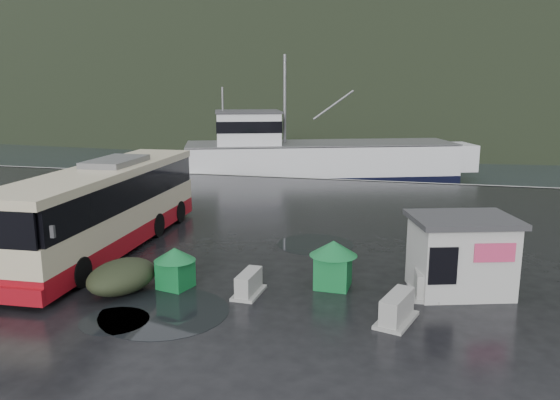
% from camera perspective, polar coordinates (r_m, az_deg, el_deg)
% --- Properties ---
extents(ground, '(160.00, 160.00, 0.00)m').
position_cam_1_polar(ground, '(20.73, -9.75, -6.77)').
color(ground, black).
rests_on(ground, ground).
extents(harbor_water, '(300.00, 180.00, 0.02)m').
position_cam_1_polar(harbor_water, '(128.40, 10.08, 8.85)').
color(harbor_water, black).
rests_on(harbor_water, ground).
extents(quay_edge, '(160.00, 0.60, 1.50)m').
position_cam_1_polar(quay_edge, '(39.36, 1.73, 2.32)').
color(quay_edge, '#999993').
rests_on(quay_edge, ground).
extents(headland, '(780.00, 540.00, 570.00)m').
position_cam_1_polar(headland, '(268.08, 14.18, 10.21)').
color(headland, black).
rests_on(headland, ground).
extents(coach_bus, '(3.77, 12.91, 3.62)m').
position_cam_1_polar(coach_bus, '(23.54, -17.46, -4.88)').
color(coach_bus, beige).
rests_on(coach_bus, ground).
extents(white_van, '(2.82, 6.05, 2.43)m').
position_cam_1_polar(white_van, '(25.14, -22.54, -4.18)').
color(white_van, silver).
rests_on(white_van, ground).
extents(waste_bin_left, '(1.19, 1.19, 1.38)m').
position_cam_1_polar(waste_bin_left, '(18.64, -10.81, -8.98)').
color(waste_bin_left, '#126A31').
rests_on(waste_bin_left, ground).
extents(waste_bin_right, '(1.20, 1.20, 1.59)m').
position_cam_1_polar(waste_bin_right, '(18.48, 5.52, -9.00)').
color(waste_bin_right, '#126A31').
rests_on(waste_bin_right, ground).
extents(dome_tent, '(2.30, 2.90, 1.03)m').
position_cam_1_polar(dome_tent, '(18.73, -16.09, -9.15)').
color(dome_tent, '#262D1B').
rests_on(dome_tent, ground).
extents(ticket_kiosk, '(3.78, 3.26, 2.51)m').
position_cam_1_polar(ticket_kiosk, '(18.91, 18.11, -9.07)').
color(ticket_kiosk, '#BABAB5').
rests_on(ticket_kiosk, ground).
extents(jersey_barrier_a, '(0.82, 1.53, 0.75)m').
position_cam_1_polar(jersey_barrier_a, '(17.81, -3.27, -9.80)').
color(jersey_barrier_a, '#999993').
rests_on(jersey_barrier_a, ground).
extents(jersey_barrier_b, '(1.00, 1.78, 0.85)m').
position_cam_1_polar(jersey_barrier_b, '(18.36, 14.64, -9.49)').
color(jersey_barrier_b, '#999993').
rests_on(jersey_barrier_b, ground).
extents(jersey_barrier_c, '(1.28, 1.84, 0.83)m').
position_cam_1_polar(jersey_barrier_c, '(16.21, 12.04, -12.33)').
color(jersey_barrier_c, '#999993').
rests_on(jersey_barrier_c, ground).
extents(fishing_trawler, '(26.24, 14.10, 10.34)m').
position_cam_1_polar(fishing_trawler, '(45.39, 4.24, 3.59)').
color(fishing_trawler, silver).
rests_on(fishing_trawler, ground).
extents(puddles, '(11.51, 13.55, 0.01)m').
position_cam_1_polar(puddles, '(18.29, -11.10, -9.40)').
color(puddles, black).
rests_on(puddles, ground).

